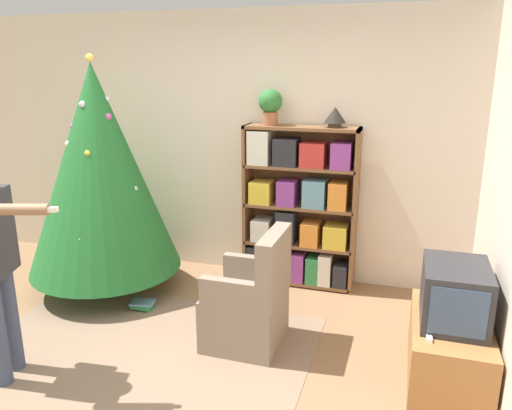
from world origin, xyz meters
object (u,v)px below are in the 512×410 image
at_px(potted_plant, 270,104).
at_px(table_lamp, 335,116).
at_px(christmas_tree, 99,170).
at_px(television, 455,294).
at_px(armchair, 250,305).
at_px(bookshelf, 299,210).

xyz_separation_m(potted_plant, table_lamp, (0.60, -0.00, -0.09)).
bearing_deg(christmas_tree, table_lamp, 18.21).
bearing_deg(television, potted_plant, 142.50).
xyz_separation_m(armchair, table_lamp, (0.41, 1.22, 1.33)).
xyz_separation_m(television, armchair, (-1.43, 0.02, -0.30)).
relative_size(bookshelf, television, 2.79).
distance_m(christmas_tree, table_lamp, 2.19).
xyz_separation_m(christmas_tree, armchair, (1.61, -0.55, -0.84)).
relative_size(bookshelf, christmas_tree, 0.71).
distance_m(television, potted_plant, 2.32).
xyz_separation_m(television, table_lamp, (-1.02, 1.24, 1.02)).
height_order(television, potted_plant, potted_plant).
relative_size(christmas_tree, table_lamp, 10.91).
bearing_deg(christmas_tree, potted_plant, 25.05).
bearing_deg(television, table_lamp, 129.32).
relative_size(bookshelf, armchair, 1.68).
bearing_deg(potted_plant, christmas_tree, -154.95).
bearing_deg(bookshelf, armchair, -95.19).
bearing_deg(bookshelf, potted_plant, 178.13).
xyz_separation_m(bookshelf, armchair, (-0.11, -1.21, -0.43)).
bearing_deg(table_lamp, christmas_tree, -161.79).
bearing_deg(armchair, christmas_tree, -108.08).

